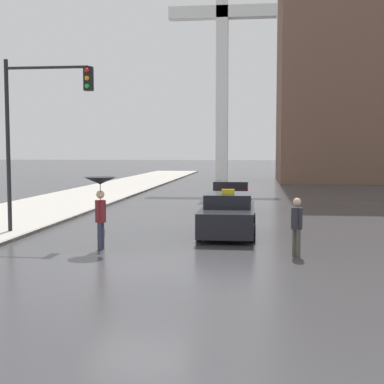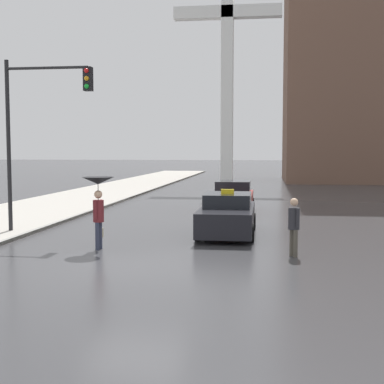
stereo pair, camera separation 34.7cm
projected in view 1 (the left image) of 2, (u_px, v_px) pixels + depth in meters
name	position (u px, v px, depth m)	size (l,w,h in m)	color
ground_plane	(138.00, 268.00, 13.38)	(300.00, 300.00, 0.00)	#38383A
taxi	(228.00, 215.00, 18.63)	(1.91, 4.58, 1.59)	black
sedan_red	(231.00, 198.00, 25.12)	(1.91, 4.42, 1.50)	maroon
pedestrian_with_umbrella	(100.00, 194.00, 15.67)	(0.95, 0.95, 2.15)	#2D3347
pedestrian_man	(297.00, 222.00, 14.76)	(0.41, 0.45, 1.62)	#4C473D
traffic_light	(40.00, 115.00, 18.24)	(3.11, 0.38, 6.04)	black
building_tower_near	(349.00, 2.00, 49.83)	(12.69, 11.14, 33.51)	brown
monument_cross	(222.00, 51.00, 40.61)	(8.16, 0.90, 18.54)	white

